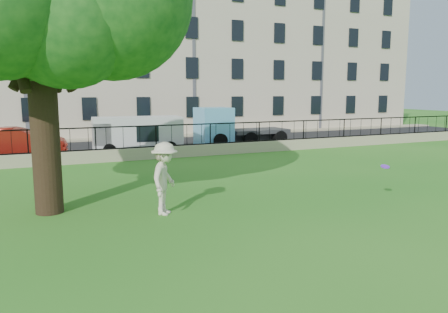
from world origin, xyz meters
name	(u,v)px	position (x,y,z in m)	size (l,w,h in m)	color
ground	(277,222)	(0.00, 0.00, 0.00)	(120.00, 120.00, 0.00)	#236B19
retaining_wall	(156,153)	(0.00, 12.00, 0.30)	(50.00, 0.40, 0.60)	#9B9370
iron_railing	(156,136)	(0.00, 12.00, 1.15)	(50.00, 0.05, 1.13)	black
street	(136,148)	(0.00, 16.70, 0.01)	(60.00, 9.00, 0.01)	black
sidewalk	(120,138)	(0.00, 21.90, 0.06)	(60.00, 1.40, 0.12)	#9B9370
building_row	(103,48)	(0.00, 27.57, 6.92)	(56.40, 10.40, 13.80)	beige
man	(165,178)	(-2.50, 1.92, 1.03)	(1.33, 0.76, 2.06)	beige
frisbee	(385,167)	(4.00, 0.30, 1.17)	(0.27, 0.27, 0.03)	#7326DC
red_sedan	(18,143)	(-6.50, 15.09, 0.79)	(1.68, 4.81, 1.59)	maroon
white_van	(138,135)	(-0.40, 14.40, 1.01)	(4.81, 1.88, 2.02)	silver
blue_truck	(241,126)	(6.50, 15.40, 1.21)	(5.78, 2.05, 2.42)	#60B3E1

